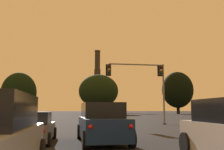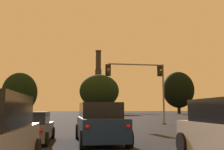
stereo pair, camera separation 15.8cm
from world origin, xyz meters
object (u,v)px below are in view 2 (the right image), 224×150
Objects in this scene: hatchback_left_lane_second at (31,128)px; suv_center_lane_second at (100,123)px; traffic_light_overhead_right at (145,77)px; smokestack at (98,88)px.

suv_center_lane_second is (3.20, -0.59, 0.23)m from hatchback_left_lane_second.
traffic_light_overhead_right is (6.42, 14.34, 4.05)m from suv_center_lane_second.
hatchback_left_lane_second is 149.36m from smokestack.
hatchback_left_lane_second is at bearing 168.66° from suv_center_lane_second.
hatchback_left_lane_second is at bearing -97.35° from smokestack.
suv_center_lane_second is 149.55m from smokestack.
suv_center_lane_second is 16.22m from traffic_light_overhead_right.
smokestack is at bearing 85.97° from traffic_light_overhead_right.
traffic_light_overhead_right is at bearing -94.03° from smokestack.
smokestack reaches higher than traffic_light_overhead_right.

